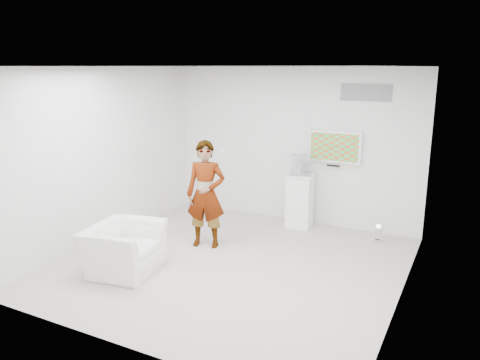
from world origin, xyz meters
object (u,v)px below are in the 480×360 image
at_px(pedestal, 300,200).
at_px(floor_uplight, 378,234).
at_px(armchair, 124,248).
at_px(tv, 335,147).
at_px(person, 206,194).

relative_size(pedestal, floor_uplight, 3.34).
height_order(armchair, floor_uplight, armchair).
bearing_deg(pedestal, armchair, -117.47).
distance_m(armchair, floor_uplight, 4.32).
bearing_deg(pedestal, tv, 26.05).
relative_size(tv, armchair, 0.92).
height_order(tv, floor_uplight, tv).
bearing_deg(person, pedestal, 42.22).
distance_m(tv, person, 2.62).
height_order(person, pedestal, person).
bearing_deg(floor_uplight, pedestal, 173.13).
distance_m(tv, floor_uplight, 1.76).
bearing_deg(pedestal, person, -122.09).
distance_m(pedestal, floor_uplight, 1.58).
relative_size(person, armchair, 1.67).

